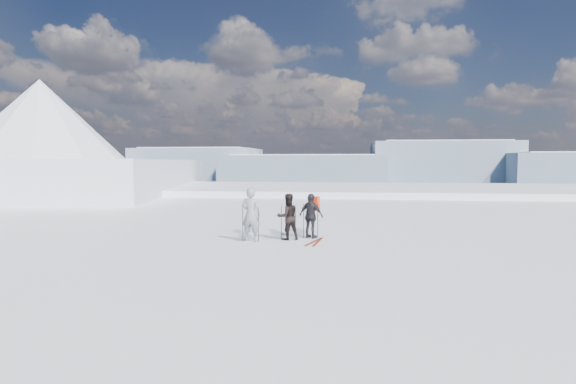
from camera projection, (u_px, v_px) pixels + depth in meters
name	position (u px, v px, depth m)	size (l,w,h in m)	color
lake_basin	(347.00, 260.00, 42.34)	(820.00, 820.00, 71.62)	white
far_mountain_range	(373.00, 171.00, 459.30)	(770.00, 110.00, 53.00)	slate
near_ridge	(78.00, 226.00, 44.60)	(31.37, 35.68, 25.62)	white
skier_grey	(251.00, 214.00, 16.07)	(0.71, 0.47, 1.95)	gray
skier_dark	(288.00, 217.00, 16.41)	(0.82, 0.64, 1.70)	black
skier_pack	(311.00, 216.00, 16.74)	(0.98, 0.41, 1.68)	black
backpack	(315.00, 186.00, 16.87)	(0.36, 0.20, 0.53)	red
ski_poles	(284.00, 223.00, 16.37)	(2.66, 0.97, 1.31)	black
skis_loose	(316.00, 242.00, 15.97)	(0.58, 1.70, 0.03)	black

